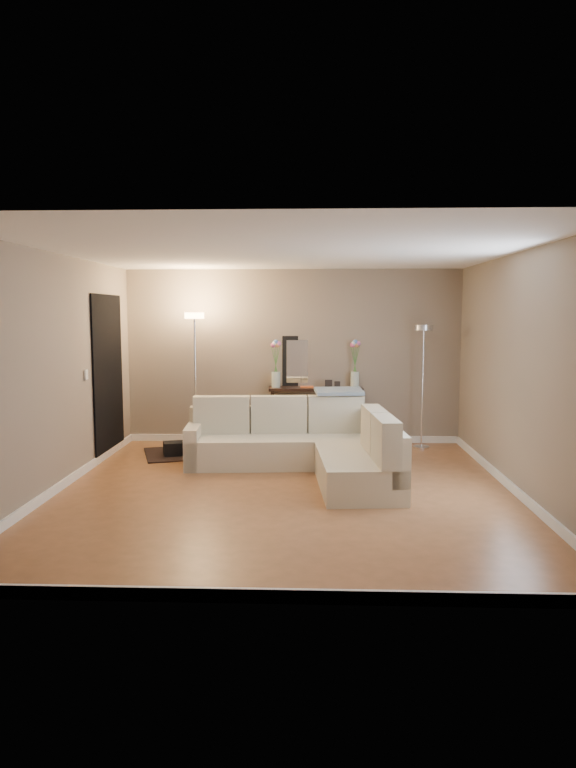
{
  "coord_description": "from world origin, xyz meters",
  "views": [
    {
      "loc": [
        0.29,
        -6.87,
        1.95
      ],
      "look_at": [
        0.0,
        0.8,
        1.1
      ],
      "focal_mm": 30.0,
      "sensor_mm": 36.0,
      "label": 1
    }
  ],
  "objects_px": {
    "sectional_sofa": "(310,446)",
    "floor_lamp_unlit": "(423,362)",
    "floor_lamp_lit": "(195,353)",
    "console_table": "(310,412)"
  },
  "relations": [
    {
      "from": "sectional_sofa",
      "to": "floor_lamp_lit",
      "type": "bearing_deg",
      "value": 141.07
    },
    {
      "from": "sectional_sofa",
      "to": "floor_lamp_lit",
      "type": "xyz_separation_m",
      "value": [
        -1.66,
        1.34,
        1.06
      ]
    },
    {
      "from": "sectional_sofa",
      "to": "floor_lamp_unlit",
      "type": "height_order",
      "value": "floor_lamp_unlit"
    },
    {
      "from": "sectional_sofa",
      "to": "floor_lamp_unlit",
      "type": "distance_m",
      "value": 2.34
    },
    {
      "from": "floor_lamp_lit",
      "to": "sectional_sofa",
      "type": "bearing_deg",
      "value": -38.93
    },
    {
      "from": "floor_lamp_unlit",
      "to": "sectional_sofa",
      "type": "bearing_deg",
      "value": -138.77
    },
    {
      "from": "sectional_sofa",
      "to": "floor_lamp_lit",
      "type": "height_order",
      "value": "floor_lamp_lit"
    },
    {
      "from": "floor_lamp_lit",
      "to": "console_table",
      "type": "bearing_deg",
      "value": 11.56
    },
    {
      "from": "sectional_sofa",
      "to": "floor_lamp_unlit",
      "type": "xyz_separation_m",
      "value": [
        1.61,
        1.41,
        0.94
      ]
    },
    {
      "from": "sectional_sofa",
      "to": "console_table",
      "type": "bearing_deg",
      "value": 90.27
    }
  ]
}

